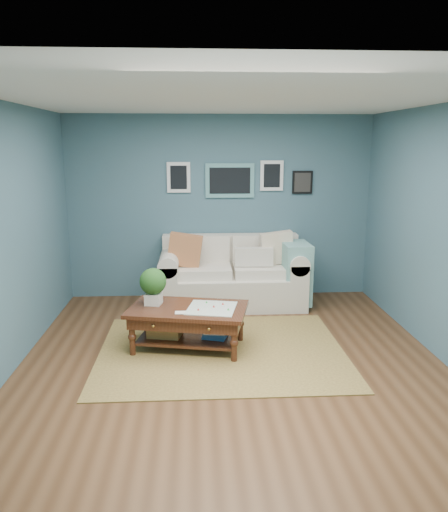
{
  "coord_description": "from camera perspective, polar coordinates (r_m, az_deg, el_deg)",
  "views": [
    {
      "loc": [
        -0.37,
        -4.9,
        2.28
      ],
      "look_at": [
        -0.03,
        1.0,
        0.95
      ],
      "focal_mm": 35.0,
      "sensor_mm": 36.0,
      "label": 1
    }
  ],
  "objects": [
    {
      "name": "loveseat",
      "position": [
        7.2,
        1.63,
        -2.1
      ],
      "size": [
        2.1,
        0.96,
        1.08
      ],
      "color": "beige",
      "rests_on": "ground"
    },
    {
      "name": "area_rug",
      "position": [
        5.71,
        -0.25,
        -10.77
      ],
      "size": [
        2.72,
        2.18,
        0.01
      ],
      "primitive_type": "cube",
      "color": "brown",
      "rests_on": "ground"
    },
    {
      "name": "coffee_table",
      "position": [
        5.68,
        -4.81,
        -6.61
      ],
      "size": [
        1.43,
        1.01,
        0.91
      ],
      "rotation": [
        0.0,
        0.0,
        -0.2
      ],
      "color": "#37160B",
      "rests_on": "ground"
    },
    {
      "name": "room_shell",
      "position": [
        5.06,
        1.0,
        2.23
      ],
      "size": [
        5.0,
        5.02,
        2.7
      ],
      "color": "brown",
      "rests_on": "ground"
    }
  ]
}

